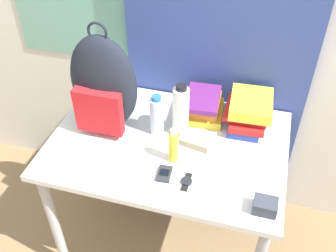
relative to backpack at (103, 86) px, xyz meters
name	(u,v)px	position (x,y,z in m)	size (l,w,h in m)	color
wall_back	(194,8)	(0.32, 0.44, 0.23)	(6.00, 0.06, 2.50)	silver
curtain_blue	(221,16)	(0.46, 0.38, 0.23)	(0.95, 0.04, 2.50)	#384C93
desk	(168,157)	(0.32, -0.04, -0.34)	(1.12, 0.78, 0.78)	silver
backpack	(103,86)	(0.00, 0.00, 0.00)	(0.33, 0.19, 0.56)	#1E232D
book_stack_left	(202,106)	(0.43, 0.21, -0.18)	(0.23, 0.26, 0.13)	yellow
book_stack_center	(248,111)	(0.67, 0.20, -0.16)	(0.23, 0.29, 0.16)	navy
water_bottle	(157,116)	(0.25, 0.02, -0.14)	(0.07, 0.07, 0.22)	silver
sports_bottle	(181,111)	(0.36, 0.05, -0.11)	(0.08, 0.08, 0.28)	white
sunscreen_bottle	(173,146)	(0.38, -0.14, -0.15)	(0.04, 0.04, 0.18)	yellow
cell_phone	(164,174)	(0.36, -0.25, -0.23)	(0.07, 0.09, 0.02)	#2D2D33
sunglasses_case	(194,143)	(0.45, -0.03, -0.22)	(0.16, 0.08, 0.04)	gray
camera_pouch	(265,206)	(0.80, -0.32, -0.21)	(0.09, 0.08, 0.06)	#383D47
wristwatch	(187,181)	(0.47, -0.26, -0.23)	(0.05, 0.11, 0.01)	black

